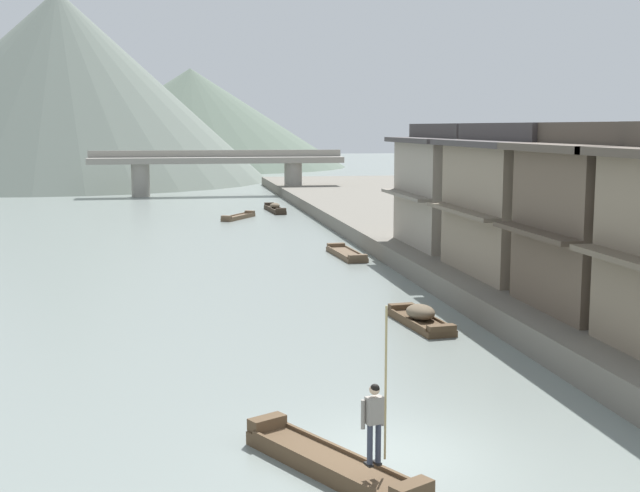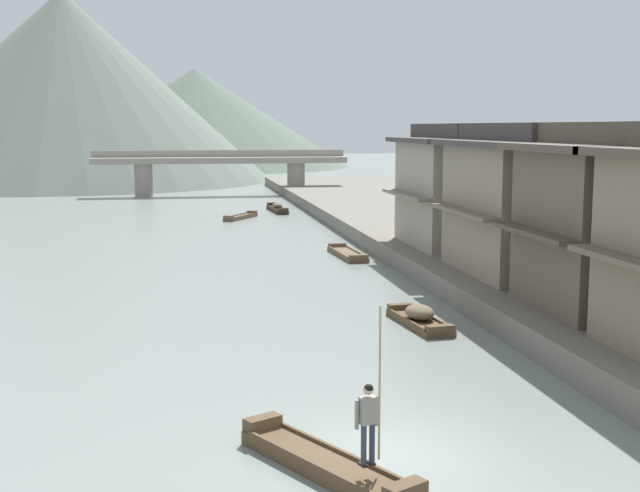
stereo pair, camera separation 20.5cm
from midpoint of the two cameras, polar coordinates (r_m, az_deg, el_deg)
The scene contains 14 objects.
ground_plane at distance 18.72m, azimuth 4.76°, elevation -13.70°, with size 400.00×400.00×0.00m, color gray.
riverbank_right at distance 51.11m, azimuth 12.89°, elevation 0.57°, with size 18.00×110.00×0.93m, color #6B665B.
boat_foreground_poled at distance 17.58m, azimuth 0.79°, elevation -14.50°, with size 3.15×4.66×0.57m.
boatman_person at distance 16.23m, azimuth 3.67°, elevation -11.22°, with size 0.54×0.34×3.04m.
boat_moored_nearest at distance 30.00m, azimuth 6.90°, elevation -4.83°, with size 1.49×3.99×0.75m.
boat_moored_second at distance 45.55m, azimuth 1.98°, elevation -0.54°, with size 1.39×4.86×0.43m.
boat_moored_third at distance 64.45m, azimuth -5.27°, elevation 1.97°, with size 2.89×4.16×0.44m.
boat_moored_far at distance 69.74m, azimuth -2.81°, elevation 2.52°, with size 1.26×5.54×0.72m.
house_waterfront_second at distance 29.40m, azimuth 19.64°, elevation 1.74°, with size 6.40×6.24×6.14m.
house_waterfront_tall at distance 35.56m, azimuth 13.41°, elevation 2.99°, with size 5.45×7.94×6.14m.
house_waterfront_narrow at distance 43.47m, azimuth 9.36°, elevation 3.98°, with size 5.85×7.83×6.14m.
stone_bridge at distance 86.49m, azimuth -6.63°, elevation 5.36°, with size 25.58×2.40×4.56m.
hill_far_west at distance 114.16m, azimuth -16.76°, elevation 10.22°, with size 52.21×52.21×23.89m, color slate.
hill_far_centre at distance 149.16m, azimuth -8.37°, elevation 8.52°, with size 53.26×53.26×16.82m, color #5B6B5B.
Camera 2 is at (-4.25, -16.86, 6.93)m, focal length 47.57 mm.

